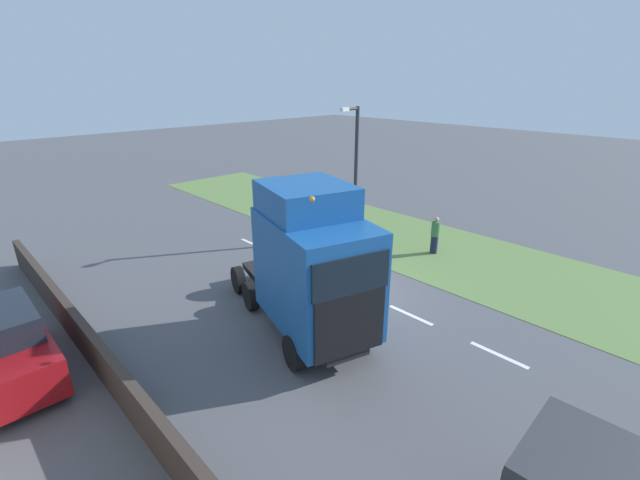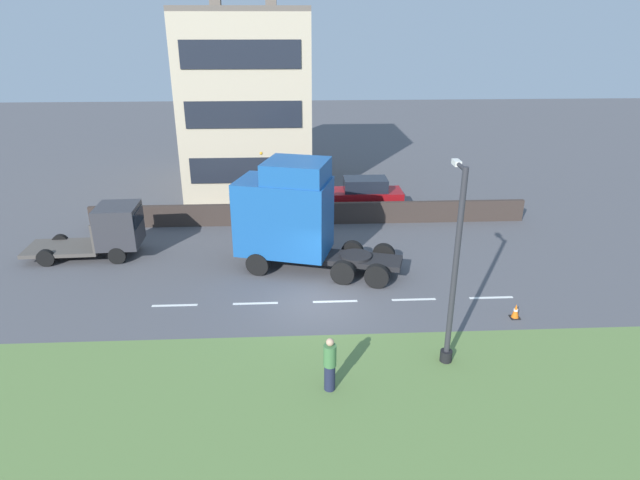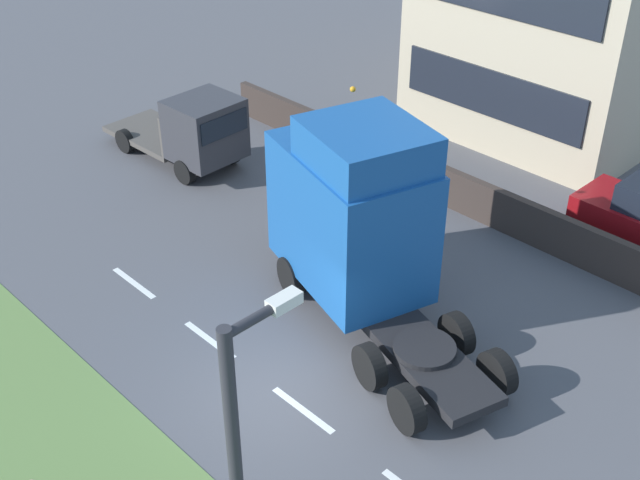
{
  "view_description": "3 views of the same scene",
  "coord_description": "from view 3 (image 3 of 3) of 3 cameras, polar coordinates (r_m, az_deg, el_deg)",
  "views": [
    {
      "loc": [
        11.4,
        9.8,
        7.86
      ],
      "look_at": [
        1.38,
        -0.7,
        2.33
      ],
      "focal_mm": 24.0,
      "sensor_mm": 36.0,
      "label": 1
    },
    {
      "loc": [
        -18.93,
        0.87,
        10.42
      ],
      "look_at": [
        -0.05,
        -0.09,
        2.71
      ],
      "focal_mm": 30.0,
      "sensor_mm": 36.0,
      "label": 2
    },
    {
      "loc": [
        -8.33,
        -9.72,
        12.24
      ],
      "look_at": [
        1.56,
        0.38,
        3.09
      ],
      "focal_mm": 45.0,
      "sensor_mm": 36.0,
      "label": 3
    }
  ],
  "objects": [
    {
      "name": "flatbed_truck",
      "position": [
        25.98,
        -8.81,
        7.68
      ],
      "size": [
        2.29,
        5.43,
        2.51
      ],
      "rotation": [
        0.0,
        0.0,
        3.18
      ],
      "color": "#333338",
      "rests_on": "ground"
    },
    {
      "name": "lorry_cab",
      "position": [
        18.7,
        2.6,
        1.51
      ],
      "size": [
        4.4,
        7.57,
        5.12
      ],
      "rotation": [
        0.0,
        0.0,
        -0.29
      ],
      "color": "black",
      "rests_on": "ground"
    },
    {
      "name": "ground_plane",
      "position": [
        17.71,
        -2.8,
        -10.84
      ],
      "size": [
        120.0,
        120.0,
        0.0
      ],
      "primitive_type": "plane",
      "color": "#515156",
      "rests_on": "ground"
    },
    {
      "name": "lane_markings",
      "position": [
        17.33,
        -1.22,
        -11.99
      ],
      "size": [
        0.16,
        14.6,
        0.0
      ],
      "color": "white",
      "rests_on": "ground"
    },
    {
      "name": "boundary_wall",
      "position": [
        23.02,
        14.04,
        1.49
      ],
      "size": [
        0.25,
        24.0,
        1.21
      ],
      "color": "#382D28",
      "rests_on": "ground"
    }
  ]
}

